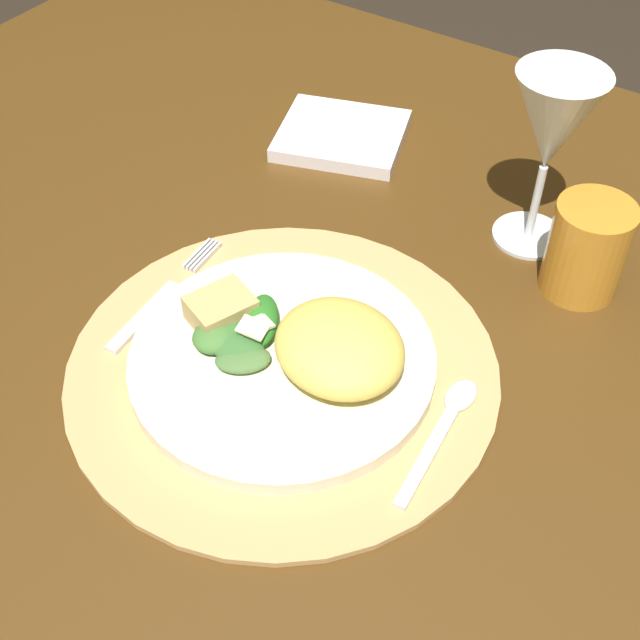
% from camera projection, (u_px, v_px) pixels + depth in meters
% --- Properties ---
extents(dining_table, '(1.34, 1.07, 0.74)m').
position_uv_depth(dining_table, '(323.00, 402.00, 0.82)').
color(dining_table, '#4B2F11').
rests_on(dining_table, ground).
extents(placemat, '(0.36, 0.36, 0.01)m').
position_uv_depth(placemat, '(287.00, 370.00, 0.71)').
color(placemat, tan).
rests_on(placemat, dining_table).
extents(dinner_plate, '(0.25, 0.25, 0.01)m').
position_uv_depth(dinner_plate, '(286.00, 362.00, 0.70)').
color(dinner_plate, silver).
rests_on(dinner_plate, placemat).
extents(pasta_serving, '(0.14, 0.13, 0.04)m').
position_uv_depth(pasta_serving, '(339.00, 347.00, 0.67)').
color(pasta_serving, '#EBCC57').
rests_on(pasta_serving, dinner_plate).
extents(salad_greens, '(0.10, 0.10, 0.02)m').
position_uv_depth(salad_greens, '(236.00, 333.00, 0.70)').
color(salad_greens, '#486D36').
rests_on(salad_greens, dinner_plate).
extents(bread_piece, '(0.06, 0.06, 0.02)m').
position_uv_depth(bread_piece, '(221.00, 309.00, 0.72)').
color(bread_piece, tan).
rests_on(bread_piece, dinner_plate).
extents(fork, '(0.03, 0.16, 0.00)m').
position_uv_depth(fork, '(161.00, 299.00, 0.76)').
color(fork, silver).
rests_on(fork, placemat).
extents(spoon, '(0.03, 0.14, 0.01)m').
position_uv_depth(spoon, '(447.00, 420.00, 0.66)').
color(spoon, silver).
rests_on(spoon, placemat).
extents(napkin, '(0.17, 0.16, 0.02)m').
position_uv_depth(napkin, '(342.00, 135.00, 0.94)').
color(napkin, white).
rests_on(napkin, dining_table).
extents(wine_glass, '(0.08, 0.08, 0.18)m').
position_uv_depth(wine_glass, '(553.00, 127.00, 0.74)').
color(wine_glass, silver).
rests_on(wine_glass, dining_table).
extents(amber_tumbler, '(0.07, 0.07, 0.09)m').
position_uv_depth(amber_tumbler, '(587.00, 249.00, 0.75)').
color(amber_tumbler, orange).
rests_on(amber_tumbler, dining_table).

